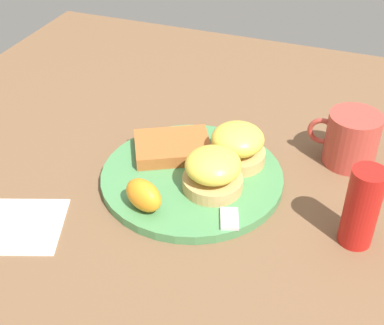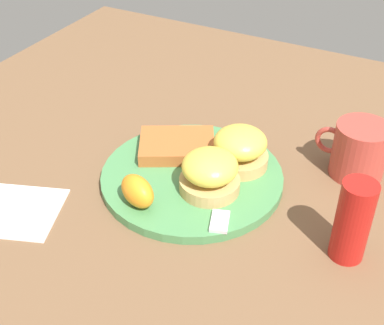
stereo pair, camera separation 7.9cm
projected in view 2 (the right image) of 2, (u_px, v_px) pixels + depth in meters
The scene contains 10 objects.
ground_plane at pixel (192, 181), 0.81m from camera, with size 1.10×1.10×0.00m, color brown.
plate at pixel (192, 177), 0.80m from camera, with size 0.27×0.27×0.01m, color #47844C.
sandwich_benedict_left at pixel (210, 173), 0.75m from camera, with size 0.09×0.09×0.06m.
sandwich_benedict_right at pixel (240, 148), 0.80m from camera, with size 0.09×0.09×0.06m.
hashbrown_patty at pixel (177, 146), 0.84m from camera, with size 0.12×0.09×0.02m, color #A75829.
orange_wedge at pixel (137, 191), 0.73m from camera, with size 0.06×0.04×0.04m, color orange.
fork at pixel (225, 190), 0.76m from camera, with size 0.08×0.20×0.00m.
cup at pixel (359, 150), 0.80m from camera, with size 0.11×0.08×0.08m.
napkin at pixel (20, 211), 0.75m from camera, with size 0.11×0.11×0.00m, color white.
condiment_bottle at pixel (353, 221), 0.65m from camera, with size 0.04×0.04×0.11m, color #B21914.
Camera 2 is at (-0.29, 0.56, 0.50)m, focal length 50.00 mm.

